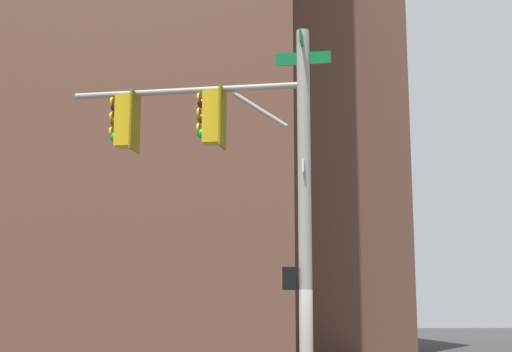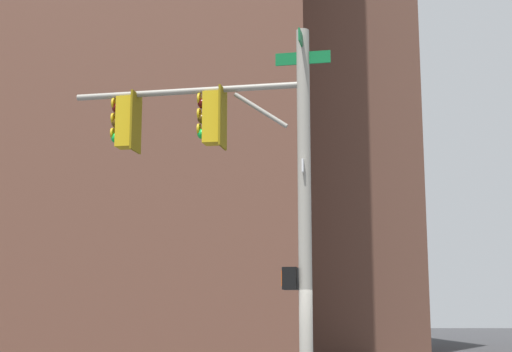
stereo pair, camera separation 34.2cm
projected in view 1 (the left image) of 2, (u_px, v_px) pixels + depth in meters
name	position (u px, v px, depth m)	size (l,w,h in m)	color
signal_pole_assembly	(242.00, 172.00, 14.17)	(4.94, 1.46, 7.36)	#9E998C
building_brick_midblock	(223.00, 111.00, 49.08)	(20.44, 15.83, 29.93)	brown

